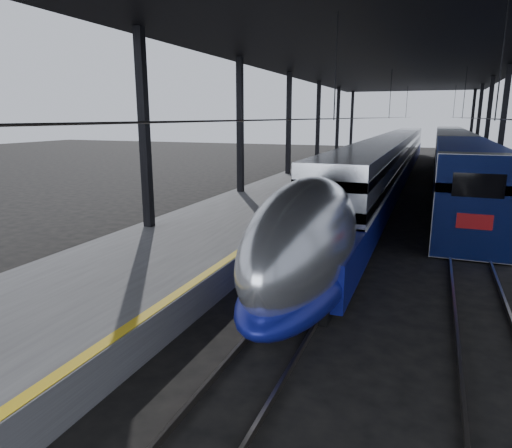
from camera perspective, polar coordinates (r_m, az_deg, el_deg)
The scene contains 7 objects.
ground at distance 13.50m, azimuth -4.20°, elevation -11.14°, with size 160.00×160.00×0.00m, color black.
platform at distance 32.71m, azimuth 5.25°, elevation 4.30°, with size 6.00×80.00×1.00m, color #4C4C4F.
yellow_strip at distance 31.99m, azimuth 10.11°, elevation 4.86°, with size 0.30×80.00×0.01m, color gold.
rails at distance 31.57m, azimuth 19.33°, elevation 2.50°, with size 6.52×80.00×0.16m.
canopy at distance 31.47m, azimuth 15.66°, elevation 19.27°, with size 18.00×75.00×9.47m.
tgv_train at distance 40.39m, azimuth 16.48°, elevation 7.46°, with size 2.78×65.20×3.98m.
second_train at distance 46.33m, azimuth 23.39°, elevation 7.94°, with size 3.05×56.05×4.21m.
Camera 1 is at (5.33, -11.08, 5.57)m, focal length 32.00 mm.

